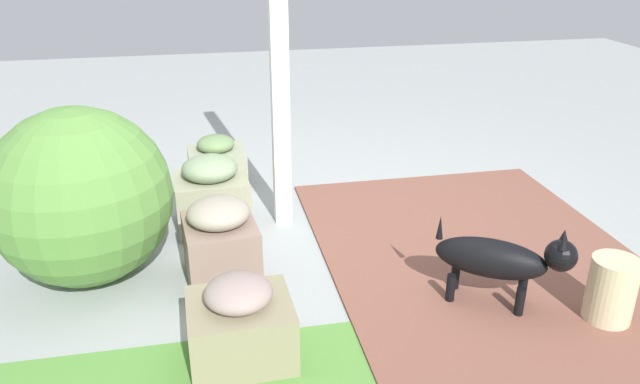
% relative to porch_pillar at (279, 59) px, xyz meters
% --- Properties ---
extents(ground_plane, '(12.00, 12.00, 0.00)m').
position_rel_porch_pillar_xyz_m(ground_plane, '(-0.29, 0.21, -1.06)').
color(ground_plane, '#979D9D').
extents(brick_path, '(1.80, 2.40, 0.02)m').
position_rel_porch_pillar_xyz_m(brick_path, '(-1.06, 0.71, -1.05)').
color(brick_path, brown).
rests_on(brick_path, ground).
extents(porch_pillar, '(0.11, 0.11, 2.12)m').
position_rel_porch_pillar_xyz_m(porch_pillar, '(0.00, 0.00, 0.00)').
color(porch_pillar, white).
rests_on(porch_pillar, ground).
extents(stone_planter_nearest, '(0.42, 0.37, 0.39)m').
position_rel_porch_pillar_xyz_m(stone_planter_nearest, '(0.39, -0.68, -0.89)').
color(stone_planter_nearest, gray).
rests_on(stone_planter_nearest, ground).
extents(stone_planter_near, '(0.47, 0.42, 0.48)m').
position_rel_porch_pillar_xyz_m(stone_planter_near, '(0.45, 0.00, -0.84)').
color(stone_planter_near, gray).
rests_on(stone_planter_near, ground).
extents(stone_planter_mid, '(0.41, 0.46, 0.47)m').
position_rel_porch_pillar_xyz_m(stone_planter_mid, '(0.43, 0.66, -0.83)').
color(stone_planter_mid, '#876E60').
rests_on(stone_planter_mid, ground).
extents(stone_planter_far, '(0.47, 0.41, 0.41)m').
position_rel_porch_pillar_xyz_m(stone_planter_far, '(0.39, 1.37, -0.88)').
color(stone_planter_far, gray).
rests_on(stone_planter_far, ground).
extents(round_shrub, '(0.96, 0.96, 0.96)m').
position_rel_porch_pillar_xyz_m(round_shrub, '(1.14, 0.49, -0.58)').
color(round_shrub, '#56873C').
rests_on(round_shrub, ground).
extents(terracotta_pot_broad, '(0.38, 0.38, 0.39)m').
position_rel_porch_pillar_xyz_m(terracotta_pot_broad, '(1.24, -0.52, -0.82)').
color(terracotta_pot_broad, '#AA513B').
rests_on(terracotta_pot_broad, ground).
extents(dog, '(0.63, 0.48, 0.47)m').
position_rel_porch_pillar_xyz_m(dog, '(-0.92, 1.21, -0.79)').
color(dog, black).
rests_on(dog, ground).
extents(ceramic_urn, '(0.23, 0.23, 0.34)m').
position_rel_porch_pillar_xyz_m(ceramic_urn, '(-1.39, 1.45, -0.89)').
color(ceramic_urn, beige).
rests_on(ceramic_urn, ground).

